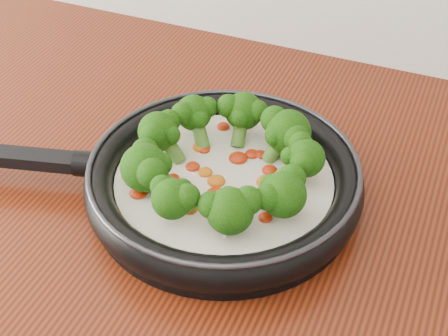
% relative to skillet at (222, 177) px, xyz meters
% --- Properties ---
extents(skillet, '(0.55, 0.41, 0.10)m').
position_rel_skillet_xyz_m(skillet, '(0.00, 0.00, 0.00)').
color(skillet, black).
rests_on(skillet, counter).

